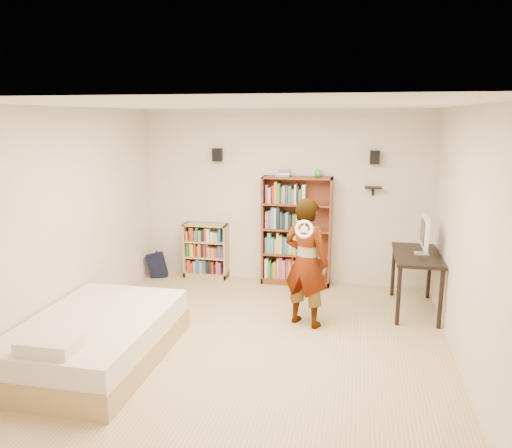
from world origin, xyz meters
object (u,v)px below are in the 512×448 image
at_px(low_bookshelf, 206,251).
at_px(computer_desk, 415,282).
at_px(daybed, 96,334).
at_px(tall_bookshelf, 296,231).
at_px(person, 306,262).

xyz_separation_m(low_bookshelf, computer_desk, (3.19, -0.83, -0.04)).
bearing_deg(low_bookshelf, computer_desk, -14.64).
distance_m(low_bookshelf, daybed, 3.02).
height_order(tall_bookshelf, person, tall_bookshelf).
bearing_deg(daybed, computer_desk, 31.91).
bearing_deg(computer_desk, person, -151.77).
height_order(tall_bookshelf, daybed, tall_bookshelf).
relative_size(tall_bookshelf, person, 1.04).
bearing_deg(tall_bookshelf, computer_desk, -25.35).
bearing_deg(computer_desk, low_bookshelf, 165.36).
distance_m(computer_desk, person, 1.64).
bearing_deg(daybed, person, 34.22).
xyz_separation_m(low_bookshelf, person, (1.80, -1.58, 0.37)).
bearing_deg(daybed, low_bookshelf, 84.44).
height_order(tall_bookshelf, low_bookshelf, tall_bookshelf).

